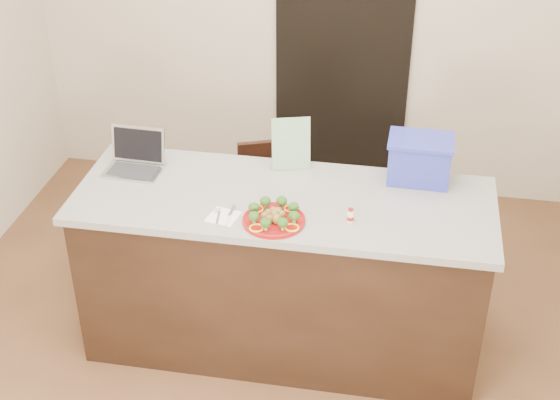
% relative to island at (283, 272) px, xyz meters
% --- Properties ---
extents(ground, '(4.00, 4.00, 0.00)m').
position_rel_island_xyz_m(ground, '(0.00, -0.25, -0.46)').
color(ground, brown).
rests_on(ground, ground).
extents(room_shell, '(4.00, 4.00, 4.00)m').
position_rel_island_xyz_m(room_shell, '(0.00, -0.25, 1.16)').
color(room_shell, white).
rests_on(room_shell, ground).
extents(doorway, '(0.90, 0.02, 2.00)m').
position_rel_island_xyz_m(doorway, '(0.10, 1.73, 0.54)').
color(doorway, black).
rests_on(doorway, ground).
extents(island, '(2.06, 0.76, 0.92)m').
position_rel_island_xyz_m(island, '(0.00, 0.00, 0.00)').
color(island, black).
rests_on(island, ground).
extents(plate, '(0.29, 0.29, 0.02)m').
position_rel_island_xyz_m(plate, '(-0.00, -0.22, 0.47)').
color(plate, '#9B0F0E').
rests_on(plate, island).
extents(meatballs, '(0.11, 0.11, 0.04)m').
position_rel_island_xyz_m(meatballs, '(-0.01, -0.22, 0.50)').
color(meatballs, olive).
rests_on(meatballs, plate).
extents(broccoli, '(0.25, 0.25, 0.04)m').
position_rel_island_xyz_m(broccoli, '(-0.00, -0.22, 0.52)').
color(broccoli, '#1E4512').
rests_on(broccoli, plate).
extents(pepper_rings, '(0.26, 0.26, 0.01)m').
position_rel_island_xyz_m(pepper_rings, '(-0.00, -0.22, 0.48)').
color(pepper_rings, yellow).
rests_on(pepper_rings, plate).
extents(napkin, '(0.16, 0.16, 0.01)m').
position_rel_island_xyz_m(napkin, '(-0.25, -0.22, 0.46)').
color(napkin, white).
rests_on(napkin, island).
extents(fork, '(0.03, 0.13, 0.00)m').
position_rel_island_xyz_m(fork, '(-0.27, -0.22, 0.47)').
color(fork, '#B2B1B6').
rests_on(fork, napkin).
extents(knife, '(0.02, 0.18, 0.01)m').
position_rel_island_xyz_m(knife, '(-0.22, -0.24, 0.47)').
color(knife, white).
rests_on(knife, napkin).
extents(yogurt_bottle, '(0.03, 0.03, 0.07)m').
position_rel_island_xyz_m(yogurt_bottle, '(0.34, -0.16, 0.49)').
color(yogurt_bottle, white).
rests_on(yogurt_bottle, island).
extents(laptop, '(0.30, 0.24, 0.20)m').
position_rel_island_xyz_m(laptop, '(-0.80, 0.16, 0.51)').
color(laptop, '#B6B7BB').
rests_on(laptop, island).
extents(leaflet, '(0.20, 0.10, 0.28)m').
position_rel_island_xyz_m(leaflet, '(-0.01, 0.29, 0.60)').
color(leaflet, silver).
rests_on(leaflet, island).
extents(blue_box, '(0.33, 0.24, 0.23)m').
position_rel_island_xyz_m(blue_box, '(0.64, 0.29, 0.57)').
color(blue_box, '#2E35A7').
rests_on(blue_box, island).
extents(chair, '(0.47, 0.48, 0.83)m').
position_rel_island_xyz_m(chair, '(-0.21, 0.65, 0.01)').
color(chair, black).
rests_on(chair, ground).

